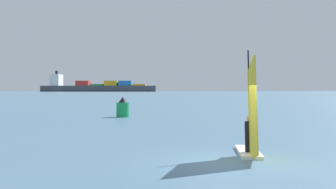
% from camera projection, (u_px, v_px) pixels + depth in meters
% --- Properties ---
extents(ground_plane, '(4000.00, 4000.00, 0.00)m').
position_uv_depth(ground_plane, '(229.00, 162.00, 12.46)').
color(ground_plane, '#476B84').
extents(windsurfer, '(1.12, 3.95, 3.93)m').
position_uv_depth(windsurfer, '(250.00, 130.00, 13.48)').
color(windsurfer, white).
rests_on(windsurfer, ground_plane).
extents(cargo_ship, '(180.23, 37.97, 33.24)m').
position_uv_depth(cargo_ship, '(97.00, 87.00, 604.40)').
color(cargo_ship, '#3F444C').
rests_on(cargo_ship, ground_plane).
extents(distant_headland, '(905.46, 538.34, 35.86)m').
position_uv_depth(distant_headland, '(151.00, 86.00, 1437.64)').
color(distant_headland, '#60665B').
rests_on(distant_headland, ground_plane).
extents(channel_buoy, '(1.14, 1.14, 1.76)m').
position_uv_depth(channel_buoy, '(123.00, 108.00, 33.22)').
color(channel_buoy, '#19994C').
rests_on(channel_buoy, ground_plane).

